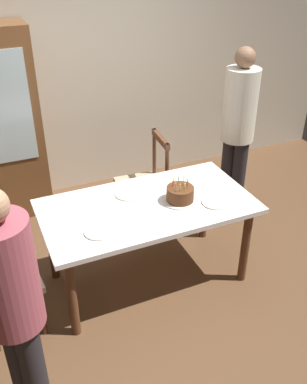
% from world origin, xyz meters
% --- Properties ---
extents(ground, '(6.40, 6.40, 0.00)m').
position_xyz_m(ground, '(0.00, 0.00, 0.00)').
color(ground, brown).
extents(back_wall, '(6.40, 0.10, 2.60)m').
position_xyz_m(back_wall, '(0.00, 1.85, 1.30)').
color(back_wall, beige).
rests_on(back_wall, ground).
extents(dining_table, '(1.66, 0.87, 0.75)m').
position_xyz_m(dining_table, '(0.00, 0.00, 0.66)').
color(dining_table, white).
rests_on(dining_table, ground).
extents(birthday_cake, '(0.28, 0.28, 0.19)m').
position_xyz_m(birthday_cake, '(0.25, -0.06, 0.81)').
color(birthday_cake, silver).
rests_on(birthday_cake, dining_table).
extents(plate_near_celebrant, '(0.22, 0.22, 0.01)m').
position_xyz_m(plate_near_celebrant, '(-0.46, -0.20, 0.76)').
color(plate_near_celebrant, silver).
rests_on(plate_near_celebrant, dining_table).
extents(plate_far_side, '(0.22, 0.22, 0.01)m').
position_xyz_m(plate_far_side, '(-0.08, 0.20, 0.76)').
color(plate_far_side, silver).
rests_on(plate_far_side, dining_table).
extents(plate_near_guest, '(0.22, 0.22, 0.01)m').
position_xyz_m(plate_near_guest, '(0.50, -0.20, 0.76)').
color(plate_near_guest, silver).
rests_on(plate_near_guest, dining_table).
extents(fork_near_celebrant, '(0.18, 0.04, 0.01)m').
position_xyz_m(fork_near_celebrant, '(-0.62, -0.18, 0.75)').
color(fork_near_celebrant, silver).
rests_on(fork_near_celebrant, dining_table).
extents(fork_far_side, '(0.18, 0.02, 0.01)m').
position_xyz_m(fork_far_side, '(-0.24, 0.20, 0.75)').
color(fork_far_side, silver).
rests_on(fork_far_side, dining_table).
extents(fork_near_guest, '(0.18, 0.05, 0.01)m').
position_xyz_m(fork_near_guest, '(0.34, -0.21, 0.75)').
color(fork_near_guest, silver).
rests_on(fork_near_guest, dining_table).
extents(chair_spindle_back, '(0.48, 0.48, 0.95)m').
position_xyz_m(chair_spindle_back, '(0.28, 0.75, 0.46)').
color(chair_spindle_back, tan).
rests_on(chair_spindle_back, ground).
extents(person_celebrant, '(0.32, 0.32, 1.60)m').
position_xyz_m(person_celebrant, '(-1.12, -0.83, 0.91)').
color(person_celebrant, '#262328').
rests_on(person_celebrant, ground).
extents(person_guest, '(0.32, 0.32, 1.71)m').
position_xyz_m(person_guest, '(1.21, 0.62, 0.98)').
color(person_guest, '#262328').
rests_on(person_guest, ground).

